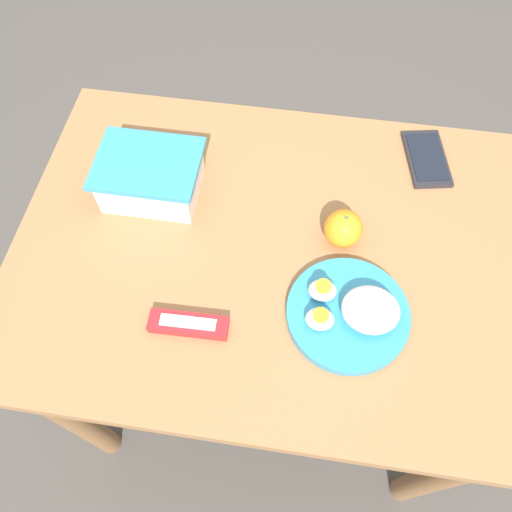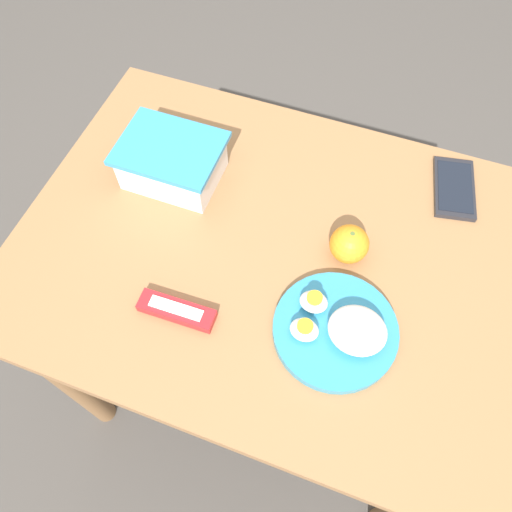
{
  "view_description": "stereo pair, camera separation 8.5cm",
  "coord_description": "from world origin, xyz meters",
  "px_view_note": "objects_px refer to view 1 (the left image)",
  "views": [
    {
      "loc": [
        0.04,
        -0.45,
        1.51
      ],
      "look_at": [
        -0.03,
        -0.04,
        0.77
      ],
      "focal_mm": 35.0,
      "sensor_mm": 36.0,
      "label": 1
    },
    {
      "loc": [
        0.12,
        -0.43,
        1.51
      ],
      "look_at": [
        -0.03,
        -0.04,
        0.77
      ],
      "focal_mm": 35.0,
      "sensor_mm": 36.0,
      "label": 2
    }
  ],
  "objects_px": {
    "food_container": "(151,178)",
    "cell_phone": "(426,158)",
    "orange_fruit": "(343,228)",
    "candy_bar": "(189,324)",
    "rice_plate": "(351,312)"
  },
  "relations": [
    {
      "from": "food_container",
      "to": "cell_phone",
      "type": "height_order",
      "value": "food_container"
    },
    {
      "from": "orange_fruit",
      "to": "rice_plate",
      "type": "height_order",
      "value": "orange_fruit"
    },
    {
      "from": "food_container",
      "to": "orange_fruit",
      "type": "xyz_separation_m",
      "value": [
        0.36,
        -0.06,
        -0.0
      ]
    },
    {
      "from": "orange_fruit",
      "to": "candy_bar",
      "type": "height_order",
      "value": "orange_fruit"
    },
    {
      "from": "candy_bar",
      "to": "cell_phone",
      "type": "xyz_separation_m",
      "value": [
        0.39,
        0.41,
        -0.0
      ]
    },
    {
      "from": "cell_phone",
      "to": "orange_fruit",
      "type": "bearing_deg",
      "value": -126.85
    },
    {
      "from": "orange_fruit",
      "to": "rice_plate",
      "type": "bearing_deg",
      "value": -80.7
    },
    {
      "from": "food_container",
      "to": "candy_bar",
      "type": "distance_m",
      "value": 0.29
    },
    {
      "from": "candy_bar",
      "to": "food_container",
      "type": "bearing_deg",
      "value": 115.33
    },
    {
      "from": "food_container",
      "to": "rice_plate",
      "type": "height_order",
      "value": "food_container"
    },
    {
      "from": "rice_plate",
      "to": "cell_phone",
      "type": "distance_m",
      "value": 0.38
    },
    {
      "from": "rice_plate",
      "to": "cell_phone",
      "type": "height_order",
      "value": "rice_plate"
    },
    {
      "from": "orange_fruit",
      "to": "candy_bar",
      "type": "bearing_deg",
      "value": -138.69
    },
    {
      "from": "rice_plate",
      "to": "food_container",
      "type": "bearing_deg",
      "value": 151.8
    },
    {
      "from": "food_container",
      "to": "cell_phone",
      "type": "xyz_separation_m",
      "value": [
        0.51,
        0.15,
        -0.03
      ]
    }
  ]
}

